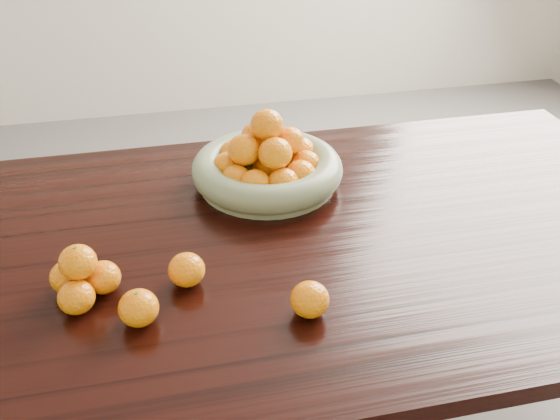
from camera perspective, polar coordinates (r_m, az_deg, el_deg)
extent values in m
cube|color=black|center=(1.36, -2.06, -3.35)|extent=(2.00, 1.00, 0.04)
cube|color=black|center=(2.22, 20.28, -1.66)|extent=(0.08, 0.08, 0.71)
cylinder|color=#707C5A|center=(1.54, -1.17, 2.69)|extent=(0.33, 0.33, 0.02)
torus|color=#707C5A|center=(1.52, -1.18, 3.82)|extent=(0.37, 0.37, 0.07)
ellipsoid|color=orange|center=(1.53, 2.37, 4.18)|extent=(0.07, 0.07, 0.07)
ellipsoid|color=orange|center=(1.58, 1.71, 5.36)|extent=(0.08, 0.08, 0.08)
ellipsoid|color=orange|center=(1.61, -0.22, 5.78)|extent=(0.08, 0.08, 0.07)
ellipsoid|color=orange|center=(1.60, -2.47, 5.69)|extent=(0.08, 0.08, 0.07)
ellipsoid|color=orange|center=(1.57, -4.19, 5.06)|extent=(0.08, 0.08, 0.07)
ellipsoid|color=orange|center=(1.52, -4.76, 3.96)|extent=(0.08, 0.08, 0.07)
ellipsoid|color=orange|center=(1.47, -4.02, 2.84)|extent=(0.07, 0.07, 0.07)
ellipsoid|color=orange|center=(1.44, -2.28, 2.35)|extent=(0.07, 0.07, 0.07)
ellipsoid|color=orange|center=(1.44, 0.31, 2.47)|extent=(0.08, 0.08, 0.07)
ellipsoid|color=orange|center=(1.48, 1.88, 3.23)|extent=(0.08, 0.08, 0.07)
ellipsoid|color=orange|center=(1.52, -1.02, 4.05)|extent=(0.08, 0.08, 0.07)
ellipsoid|color=orange|center=(1.52, 0.87, 6.39)|extent=(0.07, 0.07, 0.07)
ellipsoid|color=orange|center=(1.54, -2.09, 6.71)|extent=(0.08, 0.08, 0.07)
ellipsoid|color=orange|center=(1.48, -3.28, 5.52)|extent=(0.08, 0.08, 0.07)
ellipsoid|color=orange|center=(1.45, -0.45, 5.20)|extent=(0.08, 0.08, 0.07)
ellipsoid|color=orange|center=(1.48, -1.20, 7.81)|extent=(0.08, 0.08, 0.07)
ellipsoid|color=orange|center=(1.20, -18.12, -7.59)|extent=(0.07, 0.07, 0.06)
ellipsoid|color=orange|center=(1.23, -15.87, -5.95)|extent=(0.07, 0.07, 0.06)
ellipsoid|color=orange|center=(1.25, -18.83, -5.82)|extent=(0.07, 0.07, 0.06)
ellipsoid|color=orange|center=(1.20, -18.00, -4.55)|extent=(0.07, 0.07, 0.06)
ellipsoid|color=orange|center=(1.15, -12.80, -8.73)|extent=(0.07, 0.07, 0.07)
ellipsoid|color=orange|center=(1.22, -8.53, -5.42)|extent=(0.07, 0.07, 0.07)
ellipsoid|color=orange|center=(1.14, 2.73, -8.18)|extent=(0.07, 0.07, 0.07)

